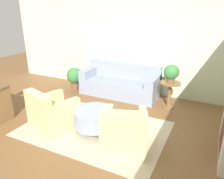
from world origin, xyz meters
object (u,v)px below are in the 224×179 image
Objects in this scene: armchair_right at (124,132)px; ottoman_table at (94,118)px; couch at (120,84)px; side_table at (170,91)px; armchair_left at (52,114)px; potted_plant_floor at (75,76)px; potted_plant_on_side_table at (171,73)px.

armchair_right is 1.24× the size of ottoman_table.
side_table is (1.51, -0.27, 0.14)m from couch.
armchair_left is 1.68m from armchair_right.
couch reaches higher than ottoman_table.
potted_plant_floor is at bearing -172.08° from couch.
potted_plant_on_side_table reaches higher than armchair_right.
armchair_left is 1.53× the size of potted_plant_floor.
couch reaches higher than potted_plant_floor.
armchair_left is 1.54× the size of side_table.
armchair_right is at bearing -39.80° from potted_plant_floor.
armchair_right is 1.54× the size of side_table.
couch is at bearing 170.04° from potted_plant_on_side_table.
ottoman_table is at bearing -121.96° from potted_plant_on_side_table.
armchair_left is 1.00× the size of armchair_right.
side_table is 1.51× the size of potted_plant_on_side_table.
couch reaches higher than side_table.
potted_plant_on_side_table is 0.66× the size of potted_plant_floor.
potted_plant_on_side_table is at bearing -1.13° from potted_plant_floor.
armchair_left is at bearing -66.30° from potted_plant_floor.
potted_plant_on_side_table is at bearing 180.00° from side_table.
ottoman_table is 1.24× the size of side_table.
ottoman_table is at bearing 159.25° from armchair_right.
couch is 2.68m from armchair_right.
couch is 1.50m from potted_plant_floor.
side_table is at bearing -9.96° from couch.
side_table is (2.02, 2.15, 0.13)m from armchair_left.
couch is at bearing 115.83° from armchair_right.
armchair_right is at bearing 0.00° from armchair_left.
couch is at bearing 78.01° from armchair_left.
potted_plant_floor is (-1.48, -0.21, 0.08)m from couch.
armchair_left is 0.93m from ottoman_table.
couch is 3.29× the size of side_table.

